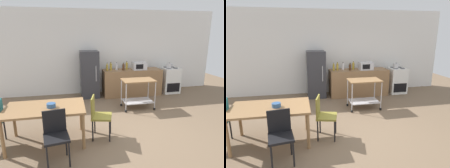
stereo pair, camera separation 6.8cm
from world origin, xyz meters
TOP-DOWN VIEW (x-y plane):
  - ground_plane at (0.00, 0.00)m, footprint 12.00×12.00m
  - back_wall at (0.00, 3.20)m, footprint 8.40×0.12m
  - kitchen_counter at (0.90, 2.60)m, footprint 2.00×0.64m
  - dining_table at (-1.69, -0.05)m, footprint 1.50×0.90m
  - chair_olive at (-0.66, -0.07)m, footprint 0.49×0.49m
  - chair_black at (-1.47, -0.71)m, footprint 0.46×0.46m
  - stove_oven at (2.35, 2.62)m, footprint 0.60×0.61m
  - refrigerator at (-0.55, 2.70)m, footprint 0.60×0.63m
  - kitchen_cart at (0.68, 1.33)m, footprint 0.91×0.57m
  - bottle_soda at (0.03, 2.60)m, footprint 0.07×0.07m
  - bottle_olive_oil at (0.16, 2.64)m, footprint 0.08×0.08m
  - bottle_sparkling_water at (0.36, 2.63)m, footprint 0.08×0.08m
  - bottle_wine at (0.57, 2.52)m, footprint 0.08×0.08m
  - bottle_hot_sauce at (0.73, 2.68)m, footprint 0.08×0.08m
  - microwave at (1.13, 2.54)m, footprint 0.46×0.35m
  - fruit_bowl at (-1.57, -0.09)m, footprint 0.17×0.17m
  - kettle at (2.23, 2.52)m, footprint 0.24×0.17m

SIDE VIEW (x-z plane):
  - ground_plane at x=0.00m, z-range 0.00..0.00m
  - kitchen_counter at x=0.90m, z-range 0.00..0.90m
  - stove_oven at x=2.35m, z-range -0.01..0.91m
  - chair_olive at x=-0.66m, z-range 0.07..0.96m
  - chair_black at x=-1.47m, z-range 0.07..0.96m
  - kitchen_cart at x=0.68m, z-range 0.15..1.00m
  - dining_table at x=-1.69m, z-range 0.30..1.05m
  - refrigerator at x=-0.55m, z-range 0.00..1.55m
  - fruit_bowl at x=-1.57m, z-range 0.75..0.83m
  - kettle at x=2.23m, z-range 0.91..1.10m
  - bottle_wine at x=0.57m, z-range 0.88..1.13m
  - bottle_soda at x=0.03m, z-range 0.88..1.14m
  - bottle_sparkling_water at x=0.36m, z-range 0.88..1.14m
  - bottle_olive_oil at x=0.16m, z-range 0.88..1.15m
  - bottle_hot_sauce at x=0.73m, z-range 0.88..1.15m
  - microwave at x=1.13m, z-range 0.90..1.16m
  - back_wall at x=0.00m, z-range 0.00..2.90m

